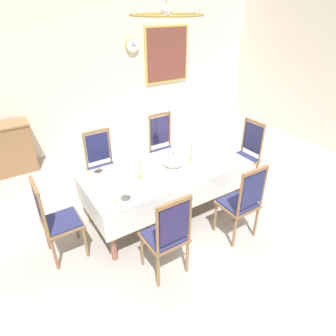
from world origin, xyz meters
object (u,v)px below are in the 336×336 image
at_px(bowl_near_left, 126,199).
at_px(bowl_near_right, 99,172).
at_px(soup_tureen, 173,160).
at_px(chair_head_west, 55,219).
at_px(spoon_primary, 116,202).
at_px(dining_table, 167,173).
at_px(candlestick_east, 192,151).
at_px(chair_north_a, 103,165).
at_px(mounted_clock, 132,45).
at_px(chair_south_b, 242,201).
at_px(chair_north_b, 164,147).
at_px(candlestick_west, 139,167).
at_px(framed_painting, 167,55).
at_px(chair_south_a, 167,235).
at_px(chair_head_east, 245,153).
at_px(spoon_secondary, 90,175).
at_px(chandelier, 166,14).

relative_size(bowl_near_left, bowl_near_right, 1.04).
xyz_separation_m(soup_tureen, bowl_near_right, (-0.92, 0.37, -0.08)).
height_order(chair_head_west, spoon_primary, chair_head_west).
distance_m(dining_table, candlestick_east, 0.47).
xyz_separation_m(chair_north_a, mounted_clock, (1.54, 1.88, 1.40)).
bearing_deg(bowl_near_left, chair_south_b, -22.53).
xyz_separation_m(chair_south_b, chair_north_b, (0.00, 1.83, 0.02)).
bearing_deg(chair_north_b, mounted_clock, -103.15).
relative_size(chair_north_a, candlestick_west, 2.96).
bearing_deg(framed_painting, chair_south_a, -122.50).
xyz_separation_m(chair_north_b, chair_head_east, (0.99, -0.92, -0.01)).
bearing_deg(chair_north_a, soup_tureen, 126.71).
xyz_separation_m(chair_south_b, bowl_near_left, (-1.31, 0.54, 0.21)).
bearing_deg(chair_head_east, candlestick_west, 90.00).
xyz_separation_m(dining_table, chair_south_b, (0.53, -0.91, -0.12)).
bearing_deg(chair_north_b, candlestick_west, 44.39).
relative_size(dining_table, chair_north_a, 2.06).
bearing_deg(mounted_clock, chair_south_b, -96.76).
bearing_deg(chair_head_east, bowl_near_left, 99.18).
relative_size(soup_tureen, candlestick_west, 0.76).
height_order(spoon_secondary, mounted_clock, mounted_clock).
height_order(chair_south_a, soup_tureen, chair_south_a).
distance_m(chair_north_a, candlestick_west, 0.99).
relative_size(dining_table, chair_head_east, 2.01).
distance_m(chair_north_b, chandelier, 2.29).
xyz_separation_m(candlestick_east, framed_painting, (1.38, 2.81, 0.80)).
xyz_separation_m(chair_north_a, chandelier, (0.58, -0.91, 2.04)).
xyz_separation_m(dining_table, chair_north_a, (-0.58, 0.91, -0.12)).
bearing_deg(spoon_secondary, bowl_near_right, -17.16).
bearing_deg(dining_table, mounted_clock, 70.95).
relative_size(chair_north_a, chair_head_east, 0.98).
xyz_separation_m(chair_south_b, chair_head_east, (0.99, 0.91, 0.01)).
distance_m(chair_south_b, candlestick_west, 1.35).
bearing_deg(soup_tureen, spoon_secondary, 159.19).
xyz_separation_m(candlestick_west, mounted_clock, (1.37, 2.80, 1.06)).
relative_size(candlestick_east, bowl_near_right, 2.34).
height_order(dining_table, bowl_near_right, bowl_near_right).
height_order(soup_tureen, chandelier, chandelier).
distance_m(bowl_near_right, spoon_primary, 0.72).
height_order(soup_tureen, candlestick_west, candlestick_west).
height_order(chair_head_east, candlestick_west, candlestick_west).
distance_m(bowl_near_left, chandelier, 2.02).
xyz_separation_m(chair_head_east, bowl_near_left, (-2.29, -0.37, 0.21)).
height_order(chair_head_west, chair_head_east, chair_head_east).
xyz_separation_m(chair_north_b, chair_head_west, (-2.04, -0.92, -0.02)).
distance_m(spoon_primary, spoon_secondary, 0.74).
bearing_deg(bowl_near_left, candlestick_east, 17.32).
xyz_separation_m(chair_south_b, candlestick_west, (-0.94, 0.91, 0.34)).
xyz_separation_m(chair_north_b, framed_painting, (1.27, 1.89, 1.13)).
height_order(spoon_primary, chandelier, chandelier).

